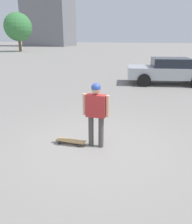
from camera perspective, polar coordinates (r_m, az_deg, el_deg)
ground_plane at (r=5.45m, az=0.00°, el=-8.82°), size 220.00×220.00×0.00m
person at (r=5.07m, az=0.00°, el=0.81°), size 0.22×0.65×1.57m
skateboard at (r=5.56m, az=-6.60°, el=-7.54°), size 0.27×0.76×0.09m
car_parked_near at (r=13.19m, az=18.40°, el=10.27°), size 2.69×4.76×1.45m
tree_distant at (r=45.25m, az=-19.71°, el=20.18°), size 5.02×5.02×6.86m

